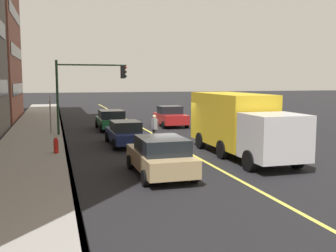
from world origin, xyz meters
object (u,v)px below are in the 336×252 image
at_px(truck_yellow, 239,123).
at_px(fire_hydrant, 56,147).
at_px(car_green, 111,120).
at_px(car_navy, 125,133).
at_px(traffic_light_mast, 87,83).
at_px(street_sign_post, 50,112).
at_px(car_tan, 160,156).
at_px(pedestrian_with_backpack, 155,127).
at_px(car_red, 170,116).

xyz_separation_m(truck_yellow, fire_hydrant, (2.46, 8.84, -1.19)).
bearing_deg(car_green, truck_yellow, -159.14).
height_order(car_navy, traffic_light_mast, traffic_light_mast).
distance_m(truck_yellow, street_sign_post, 13.87).
xyz_separation_m(car_green, truck_yellow, (-12.31, -4.69, 0.89)).
distance_m(car_tan, pedestrian_with_backpack, 8.11).
relative_size(car_navy, car_tan, 1.05).
bearing_deg(car_red, car_tan, 162.18).
xyz_separation_m(pedestrian_with_backpack, traffic_light_mast, (4.43, 3.60, 2.54)).
bearing_deg(car_green, fire_hydrant, 157.14).
bearing_deg(car_navy, car_green, -1.90).
height_order(pedestrian_with_backpack, fire_hydrant, pedestrian_with_backpack).
distance_m(car_red, street_sign_post, 9.77).
relative_size(car_green, street_sign_post, 1.71).
bearing_deg(pedestrian_with_backpack, car_green, 12.09).
bearing_deg(pedestrian_with_backpack, traffic_light_mast, 39.09).
height_order(pedestrian_with_backpack, traffic_light_mast, traffic_light_mast).
xyz_separation_m(car_navy, pedestrian_with_backpack, (0.18, -1.83, 0.29)).
xyz_separation_m(car_navy, traffic_light_mast, (4.61, 1.77, 2.83)).
height_order(car_green, street_sign_post, street_sign_post).
bearing_deg(pedestrian_with_backpack, truck_yellow, -147.80).
bearing_deg(pedestrian_with_backpack, fire_hydrant, 113.42).
height_order(car_navy, fire_hydrant, car_navy).
distance_m(car_green, street_sign_post, 4.91).
relative_size(truck_yellow, street_sign_post, 3.08).
relative_size(street_sign_post, fire_hydrant, 2.90).
distance_m(truck_yellow, traffic_light_mast, 11.68).
xyz_separation_m(car_tan, fire_hydrant, (5.43, 3.96, -0.34)).
distance_m(car_tan, car_green, 15.28).
distance_m(car_tan, truck_yellow, 5.78).
bearing_deg(traffic_light_mast, fire_hydrant, 162.88).
relative_size(car_navy, pedestrian_with_backpack, 2.69).
height_order(car_tan, street_sign_post, street_sign_post).
distance_m(car_red, traffic_light_mast, 8.31).
relative_size(car_red, car_green, 0.84).
height_order(traffic_light_mast, street_sign_post, traffic_light_mast).
relative_size(car_red, street_sign_post, 1.44).
bearing_deg(street_sign_post, car_red, -74.76).
height_order(car_tan, traffic_light_mast, traffic_light_mast).
relative_size(car_red, car_navy, 0.84).
height_order(car_red, fire_hydrant, car_red).
xyz_separation_m(car_green, fire_hydrant, (-9.85, 4.15, -0.30)).
xyz_separation_m(car_navy, street_sign_post, (5.67, 4.21, 0.88)).
bearing_deg(traffic_light_mast, street_sign_post, 66.55).
xyz_separation_m(car_red, truck_yellow, (-12.99, 0.25, 0.84)).
bearing_deg(traffic_light_mast, car_navy, -158.98).
relative_size(truck_yellow, pedestrian_with_backpack, 4.86).
height_order(car_navy, truck_yellow, truck_yellow).
xyz_separation_m(car_red, car_tan, (-15.96, 5.13, -0.01)).
relative_size(pedestrian_with_backpack, traffic_light_mast, 0.34).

